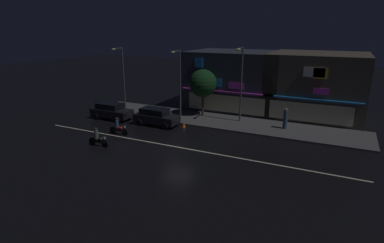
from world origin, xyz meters
TOP-DOWN VIEW (x-y plane):
  - ground_plane at (0.00, 0.00)m, footprint 140.00×140.00m
  - lane_divider_stripe at (0.00, 0.00)m, footprint 27.07×0.16m
  - sidewalk_far at (0.00, 8.06)m, footprint 28.50×5.05m
  - storefront_left_block at (8.55, 14.94)m, footprint 9.52×8.87m
  - storefront_center_block at (-0.00, 14.49)m, footprint 10.66×7.98m
  - streetlamp_west at (-10.89, 7.35)m, footprint 0.44×1.64m
  - streetlamp_mid at (-3.83, 7.40)m, footprint 0.44×1.64m
  - streetlamp_east at (2.26, 8.53)m, footprint 0.44×1.64m
  - pedestrian_on_sidewalk at (6.74, 8.22)m, footprint 0.40×0.40m
  - street_tree at (-2.02, 9.26)m, footprint 2.88×2.88m
  - parked_car_near_kerb at (-4.72, 4.31)m, footprint 4.30×1.98m
  - parked_car_trailing at (-10.04, 4.15)m, footprint 4.30×1.98m
  - motorcycle_lead at (-5.86, -2.53)m, footprint 1.90×0.60m
  - motorcycle_following at (-6.26, 0.50)m, footprint 1.90×0.60m
  - traffic_cone at (-2.00, 4.86)m, footprint 0.36×0.36m

SIDE VIEW (x-z plane):
  - ground_plane at x=0.00m, z-range 0.00..0.00m
  - lane_divider_stripe at x=0.00m, z-range 0.00..0.01m
  - sidewalk_far at x=0.00m, z-range 0.00..0.14m
  - traffic_cone at x=-2.00m, z-range 0.00..0.55m
  - motorcycle_lead at x=-5.86m, z-range -0.13..1.39m
  - motorcycle_following at x=-6.26m, z-range -0.13..1.39m
  - parked_car_near_kerb at x=-4.72m, z-range 0.03..1.70m
  - parked_car_trailing at x=-10.04m, z-range 0.03..1.70m
  - pedestrian_on_sidewalk at x=6.74m, z-range 0.07..2.00m
  - storefront_center_block at x=0.00m, z-range 0.00..6.55m
  - storefront_left_block at x=8.55m, z-range 0.00..6.59m
  - street_tree at x=-2.02m, z-range 1.11..5.96m
  - streetlamp_mid at x=-3.83m, z-range 0.77..7.65m
  - streetlamp_west at x=-10.89m, z-range 0.78..7.73m
  - streetlamp_east at x=2.26m, z-range 0.78..8.02m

